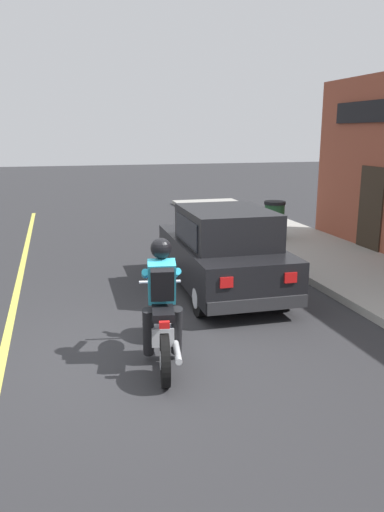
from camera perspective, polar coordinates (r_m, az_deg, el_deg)
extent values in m
plane|color=#2B2B2D|center=(6.79, -5.59, -11.15)|extent=(80.00, 80.00, 0.00)
cube|color=#9E9B93|center=(11.21, 17.32, -1.19)|extent=(2.60, 22.00, 0.14)
cube|color=#D1C64C|center=(9.55, -19.50, -4.37)|extent=(0.12, 19.80, 0.01)
cube|color=#2D2319|center=(12.68, 19.70, 4.86)|extent=(0.04, 0.90, 2.10)
cylinder|color=black|center=(7.18, -3.69, -6.99)|extent=(0.20, 0.63, 0.62)
cylinder|color=silver|center=(7.18, -3.69, -6.99)|extent=(0.15, 0.23, 0.22)
cylinder|color=black|center=(5.90, -3.10, -11.83)|extent=(0.20, 0.63, 0.62)
cylinder|color=silver|center=(5.90, -3.10, -11.83)|extent=(0.15, 0.23, 0.22)
cube|color=silver|center=(6.46, -3.41, -8.69)|extent=(0.34, 0.44, 0.24)
ellipsoid|color=#1E3899|center=(6.55, -3.57, -4.54)|extent=(0.38, 0.56, 0.24)
cube|color=black|center=(6.11, -3.36, -6.31)|extent=(0.35, 0.59, 0.10)
cylinder|color=silver|center=(6.98, -3.70, -4.86)|extent=(0.12, 0.33, 0.68)
cylinder|color=silver|center=(6.78, -3.69, -2.95)|extent=(0.56, 0.13, 0.04)
sphere|color=silver|center=(6.98, -3.73, -3.49)|extent=(0.16, 0.16, 0.16)
cylinder|color=silver|center=(6.14, -1.70, -10.93)|extent=(0.17, 0.56, 0.08)
cube|color=red|center=(5.78, -3.18, -7.86)|extent=(0.13, 0.08, 0.08)
cylinder|color=black|center=(6.38, -5.02, -8.66)|extent=(0.19, 0.37, 0.71)
cylinder|color=black|center=(6.39, -1.76, -8.55)|extent=(0.19, 0.37, 0.71)
cube|color=#33B2D1|center=(6.18, -3.48, -2.95)|extent=(0.39, 0.38, 0.57)
cylinder|color=#33B2D1|center=(6.39, -5.38, -2.04)|extent=(0.17, 0.53, 0.26)
cylinder|color=#33B2D1|center=(6.41, -1.80, -1.94)|extent=(0.17, 0.53, 0.26)
sphere|color=black|center=(6.13, -3.57, 0.88)|extent=(0.26, 0.26, 0.26)
cube|color=black|center=(6.02, -3.42, -3.21)|extent=(0.32, 0.28, 0.42)
cylinder|color=black|center=(10.24, -2.50, -0.63)|extent=(0.19, 0.60, 0.60)
cylinder|color=silver|center=(10.24, -2.50, -0.63)|extent=(0.21, 0.33, 0.33)
cylinder|color=black|center=(10.61, 5.13, -0.15)|extent=(0.19, 0.60, 0.60)
cylinder|color=silver|center=(10.61, 5.13, -0.15)|extent=(0.21, 0.33, 0.33)
cylinder|color=black|center=(8.00, 1.00, -4.82)|extent=(0.19, 0.60, 0.60)
cylinder|color=silver|center=(8.00, 1.00, -4.82)|extent=(0.21, 0.33, 0.33)
cylinder|color=black|center=(8.47, 10.47, -3.98)|extent=(0.19, 0.60, 0.60)
cylinder|color=silver|center=(8.47, 10.47, -3.98)|extent=(0.21, 0.33, 0.33)
cube|color=black|center=(9.21, 3.39, -0.36)|extent=(1.72, 3.73, 0.70)
cube|color=black|center=(8.84, 3.93, 3.27)|extent=(1.48, 1.93, 0.66)
cube|color=black|center=(9.67, 2.33, 3.91)|extent=(1.33, 0.38, 0.51)
cube|color=black|center=(8.65, -0.65, 2.93)|extent=(0.06, 1.52, 0.46)
cube|color=black|center=(9.10, 8.28, 3.32)|extent=(0.06, 1.52, 0.46)
cube|color=silver|center=(10.82, -2.14, 2.45)|extent=(0.24, 0.05, 0.14)
cube|color=red|center=(7.32, 3.96, -3.03)|extent=(0.20, 0.04, 0.16)
cube|color=silver|center=(11.07, 3.02, 2.70)|extent=(0.24, 0.05, 0.14)
cube|color=red|center=(7.69, 11.19, -2.44)|extent=(0.20, 0.04, 0.16)
cube|color=#28282B|center=(10.98, 0.51, 0.66)|extent=(1.61, 0.15, 0.20)
cube|color=#28282B|center=(7.64, 7.49, -5.48)|extent=(1.61, 0.15, 0.20)
cylinder|color=#23512D|center=(13.39, 9.37, 3.94)|extent=(0.52, 0.52, 0.90)
cylinder|color=black|center=(13.32, 9.45, 6.01)|extent=(0.56, 0.56, 0.08)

